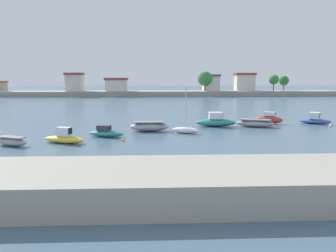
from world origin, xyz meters
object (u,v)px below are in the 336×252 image
moored_boat_5 (186,130)px  moored_boat_7 (255,123)px  moored_boat_6 (216,121)px  mooring_buoy_2 (330,126)px  moored_boat_8 (269,119)px  moored_boat_2 (64,138)px  moored_boat_3 (106,133)px  moored_boat_9 (315,120)px  moored_boat_4 (149,126)px  mooring_buoy_1 (123,139)px  moored_boat_1 (12,141)px

moored_boat_5 → moored_boat_7: bearing=49.5°
moored_boat_6 → mooring_buoy_2: 15.06m
mooring_buoy_2 → moored_boat_8: bearing=150.6°
moored_boat_2 → moored_boat_8: moored_boat_8 is taller
moored_boat_3 → moored_boat_6: bearing=41.9°
moored_boat_7 → moored_boat_2: bearing=-138.7°
moored_boat_6 → moored_boat_9: size_ratio=1.21×
moored_boat_4 → moored_boat_5: 4.66m
moored_boat_4 → moored_boat_9: moored_boat_9 is taller
moored_boat_6 → moored_boat_9: bearing=10.8°
moored_boat_7 → mooring_buoy_1: bearing=-133.8°
moored_boat_3 → moored_boat_9: 29.54m
moored_boat_1 → mooring_buoy_1: 10.78m
moored_boat_4 → moored_boat_6: 9.51m
moored_boat_8 → mooring_buoy_1: 22.99m
moored_boat_3 → moored_boat_6: 15.38m
moored_boat_3 → mooring_buoy_1: moored_boat_3 is taller
moored_boat_2 → moored_boat_7: bearing=42.3°
moored_boat_5 → moored_boat_9: 20.35m
moored_boat_1 → moored_boat_9: 39.02m
moored_boat_1 → moored_boat_2: moored_boat_2 is taller
moored_boat_2 → moored_boat_3: bearing=60.0°
mooring_buoy_2 → moored_boat_9: bearing=98.0°
mooring_buoy_2 → moored_boat_1: bearing=-164.8°
moored_boat_7 → moored_boat_8: (2.91, 3.05, 0.16)m
moored_boat_7 → mooring_buoy_2: moored_boat_7 is taller
moored_boat_1 → moored_boat_2: size_ratio=0.79×
moored_boat_2 → mooring_buoy_2: bearing=34.3°
moored_boat_9 → moored_boat_1: bearing=-127.5°
moored_boat_1 → moored_boat_8: bearing=48.7°
moored_boat_9 → mooring_buoy_2: bearing=-49.7°
moored_boat_6 → moored_boat_8: bearing=19.9°
moored_boat_3 → moored_boat_4: size_ratio=0.89×
moored_boat_7 → moored_boat_9: bearing=33.1°
moored_boat_2 → moored_boat_8: size_ratio=1.22×
moored_boat_2 → mooring_buoy_2: (32.36, 8.90, -0.32)m
moored_boat_6 → mooring_buoy_2: size_ratio=14.47×
moored_boat_8 → moored_boat_2: bearing=-123.7°
moored_boat_9 → moored_boat_8: bearing=-152.3°
moored_boat_4 → moored_boat_6: size_ratio=0.88×
moored_boat_1 → moored_boat_5: moored_boat_5 is taller
moored_boat_2 → moored_boat_3: 4.98m
moored_boat_5 → mooring_buoy_1: moored_boat_5 is taller
moored_boat_2 → moored_boat_4: bearing=58.1°
moored_boat_2 → moored_boat_5: (12.82, 5.16, -0.09)m
moored_boat_2 → moored_boat_8: (25.46, 12.79, 0.14)m
mooring_buoy_2 → moored_boat_2: bearing=-164.6°
moored_boat_1 → moored_boat_6: size_ratio=0.69×
moored_boat_3 → moored_boat_5: (9.07, 1.88, -0.04)m
moored_boat_6 → moored_boat_7: moored_boat_6 is taller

